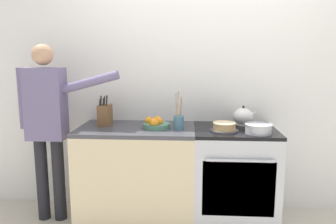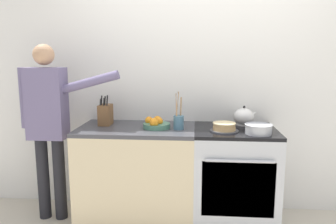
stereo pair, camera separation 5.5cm
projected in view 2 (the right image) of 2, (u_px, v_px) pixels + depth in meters
The scene contains 10 objects.
wall_back at pixel (205, 80), 3.21m from camera, with size 8.00×0.04×2.60m.
counter_cabinet at pixel (137, 174), 3.07m from camera, with size 1.06×0.64×0.89m.
stove_range at pixel (234, 177), 2.99m from camera, with size 0.73×0.67×0.89m.
layer_cake at pixel (224, 127), 2.83m from camera, with size 0.24×0.24×0.08m.
tea_kettle at pixel (244, 117), 3.08m from camera, with size 0.23×0.19×0.18m.
mixing_bowl at pixel (258, 129), 2.72m from camera, with size 0.23×0.23×0.08m.
knife_block at pixel (105, 114), 3.08m from camera, with size 0.11×0.17×0.28m.
utensil_crock at pixel (178, 121), 2.89m from camera, with size 0.09×0.09×0.33m.
fruit_bowl at pixel (156, 124), 2.95m from camera, with size 0.24×0.24×0.11m.
person_baker at pixel (49, 117), 2.99m from camera, with size 0.93×0.20×1.64m.
Camera 2 is at (-0.10, -2.57, 1.54)m, focal length 35.00 mm.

